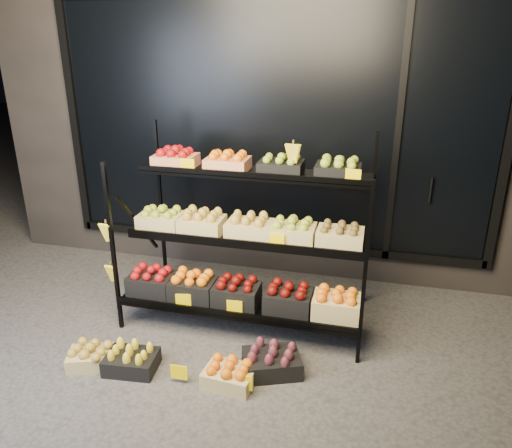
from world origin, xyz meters
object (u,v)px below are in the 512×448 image
(floor_crate_left, at_px, (90,356))
(floor_crate_midleft, at_px, (131,359))
(floor_crate_midright, at_px, (229,374))
(display_rack, at_px, (244,238))

(floor_crate_left, bearing_deg, floor_crate_midleft, -14.56)
(floor_crate_midleft, bearing_deg, floor_crate_midright, -4.15)
(floor_crate_midleft, distance_m, floor_crate_midright, 0.78)
(floor_crate_left, xyz_separation_m, floor_crate_midright, (1.12, 0.04, 0.00))
(floor_crate_midleft, bearing_deg, floor_crate_left, 178.41)
(display_rack, relative_size, floor_crate_midleft, 5.30)
(floor_crate_midright, bearing_deg, display_rack, 103.56)
(floor_crate_midright, bearing_deg, floor_crate_midleft, -173.03)
(display_rack, height_order, floor_crate_midright, display_rack)
(floor_crate_left, distance_m, floor_crate_midright, 1.12)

